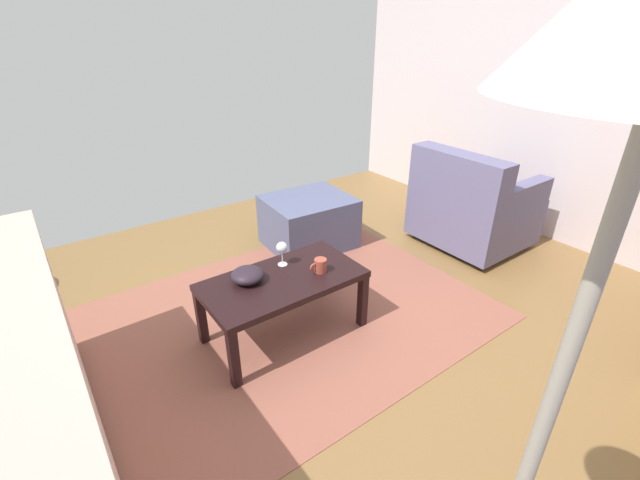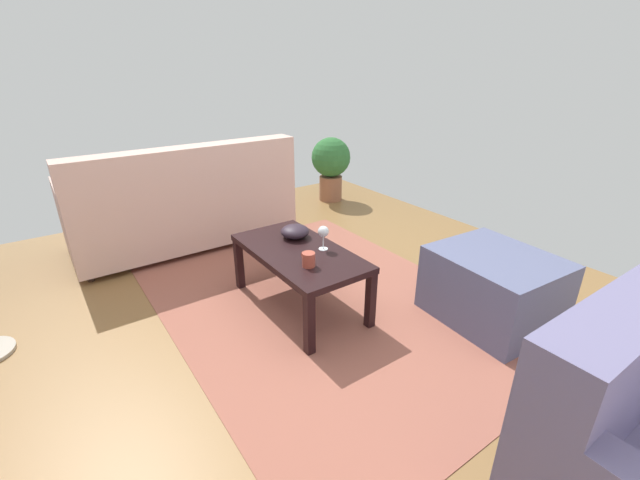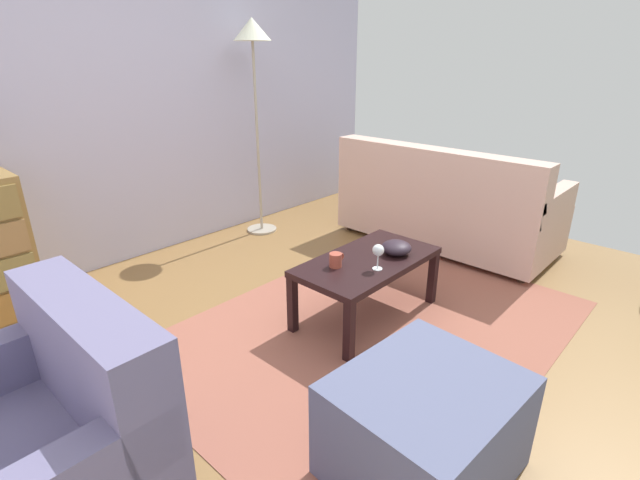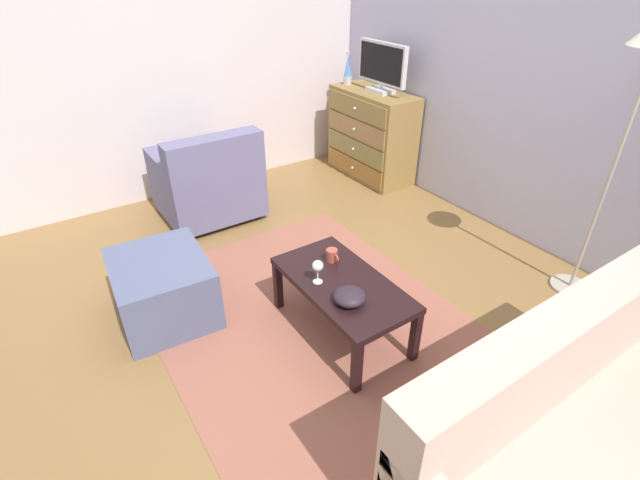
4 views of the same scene
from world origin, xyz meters
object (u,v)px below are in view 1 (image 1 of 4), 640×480
wine_glass (282,248)px  armchair (471,206)px  ottoman (309,222)px  bowl_decorative (247,275)px  standing_lamp (628,184)px  mug (320,266)px  coffee_table (283,285)px

wine_glass → armchair: 1.88m
ottoman → wine_glass: bearing=46.7°
bowl_decorative → armchair: bearing=-179.5°
ottoman → bowl_decorative: bearing=39.5°
wine_glass → standing_lamp: size_ratio=0.08×
mug → standing_lamp: 2.16m
wine_glass → bowl_decorative: bearing=9.8°
wine_glass → standing_lamp: (0.66, 1.84, 1.09)m
wine_glass → armchair: size_ratio=0.18×
armchair → standing_lamp: 3.36m
wine_glass → mug: wine_glass is taller
mug → bowl_decorative: same height
standing_lamp → bowl_decorative: bearing=-102.5°
armchair → bowl_decorative: bearing=0.5°
armchair → standing_lamp: bearing=35.5°
bowl_decorative → standing_lamp: bearing=77.5°
bowl_decorative → armchair: armchair is taller
coffee_table → wine_glass: size_ratio=6.07×
coffee_table → bowl_decorative: 0.22m
mug → wine_glass: bearing=-55.8°
armchair → standing_lamp: standing_lamp is taller
coffee_table → ottoman: size_ratio=1.36×
coffee_table → armchair: armchair is taller
bowl_decorative → armchair: (-2.14, -0.02, -0.10)m
coffee_table → bowl_decorative: size_ratio=4.99×
coffee_table → standing_lamp: 2.20m
wine_glass → coffee_table: bearing=58.5°
coffee_table → standing_lamp: bearing=71.2°
ottoman → standing_lamp: (1.39, 2.61, 1.39)m
bowl_decorative → mug: bearing=158.4°
wine_glass → armchair: bearing=179.1°
wine_glass → armchair: (-1.87, 0.03, -0.17)m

